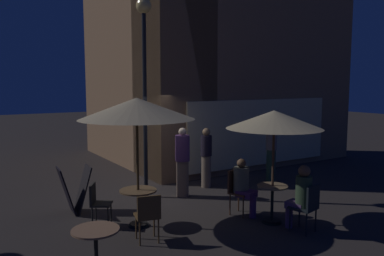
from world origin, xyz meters
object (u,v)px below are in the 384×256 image
(street_lamp_near_corner, at_px, (144,55))
(cafe_chair_2, at_px, (97,200))
(cafe_chair_3, at_px, (148,213))
(patron_standing_4, at_px, (271,152))
(patio_umbrella_1, at_px, (137,109))
(patron_seated_1, at_px, (301,194))
(patron_standing_3, at_px, (183,162))
(cafe_chair_1, at_px, (308,204))
(patron_standing_2, at_px, (206,157))
(patron_seated_0, at_px, (243,184))
(menu_sandwich_board, at_px, (75,190))
(cafe_table_2, at_px, (96,243))
(cafe_table_0, at_px, (272,198))
(cafe_table_1, at_px, (138,200))
(cafe_chair_0, at_px, (237,188))
(patio_umbrella_0, at_px, (274,120))

(street_lamp_near_corner, xyz_separation_m, cafe_chair_2, (-1.69, -1.34, -2.98))
(cafe_chair_3, distance_m, patron_standing_4, 5.26)
(patio_umbrella_1, height_order, patron_seated_1, patio_umbrella_1)
(patio_umbrella_1, bearing_deg, patron_standing_3, 35.88)
(cafe_chair_1, xyz_separation_m, patron_standing_2, (0.23, 3.74, 0.27))
(patio_umbrella_1, xyz_separation_m, patron_seated_0, (2.17, -0.60, -1.63))
(street_lamp_near_corner, distance_m, menu_sandwich_board, 3.52)
(cafe_table_2, height_order, cafe_chair_1, cafe_chair_1)
(patron_standing_4, bearing_deg, menu_sandwich_board, 81.65)
(cafe_table_0, distance_m, cafe_table_1, 2.69)
(patio_umbrella_1, bearing_deg, cafe_chair_3, -103.02)
(cafe_table_0, xyz_separation_m, patio_umbrella_1, (-2.38, 1.26, 1.81))
(patron_standing_2, bearing_deg, patron_standing_3, 39.02)
(street_lamp_near_corner, xyz_separation_m, patron_standing_2, (1.78, -0.05, -2.68))
(patron_seated_0, distance_m, patron_standing_3, 1.94)
(cafe_table_1, distance_m, patron_standing_3, 2.23)
(menu_sandwich_board, height_order, patron_standing_2, patron_standing_2)
(cafe_table_2, bearing_deg, patron_standing_2, 38.36)
(cafe_table_1, xyz_separation_m, cafe_chair_2, (-0.69, 0.42, -0.02))
(patron_seated_0, bearing_deg, street_lamp_near_corner, -171.91)
(patron_seated_1, relative_size, patron_standing_4, 0.75)
(cafe_table_0, xyz_separation_m, cafe_chair_0, (-0.26, 0.80, 0.07))
(cafe_chair_2, relative_size, patron_standing_2, 0.53)
(cafe_table_2, height_order, cafe_chair_3, cafe_chair_3)
(menu_sandwich_board, relative_size, cafe_chair_1, 1.08)
(patio_umbrella_0, relative_size, cafe_chair_2, 2.67)
(cafe_chair_1, distance_m, cafe_chair_3, 2.99)
(cafe_table_2, relative_size, patio_umbrella_1, 0.29)
(menu_sandwich_board, bearing_deg, patio_umbrella_1, -55.80)
(cafe_chair_2, relative_size, patron_standing_3, 0.49)
(patio_umbrella_1, relative_size, patron_seated_0, 2.08)
(patron_seated_1, relative_size, patron_standing_2, 0.80)
(menu_sandwich_board, distance_m, cafe_table_0, 4.22)
(cafe_table_1, bearing_deg, patio_umbrella_1, 90.00)
(patron_standing_3, bearing_deg, cafe_table_2, -77.58)
(cafe_table_2, bearing_deg, patron_standing_3, 42.22)
(patio_umbrella_1, relative_size, patron_standing_2, 1.57)
(patio_umbrella_1, xyz_separation_m, cafe_chair_0, (2.12, -0.46, -1.75))
(cafe_table_2, xyz_separation_m, patio_umbrella_0, (3.76, 0.32, 1.57))
(street_lamp_near_corner, xyz_separation_m, patron_seated_1, (1.52, -3.65, -2.78))
(cafe_table_0, distance_m, patron_seated_0, 0.71)
(cafe_table_1, bearing_deg, patron_seated_0, -15.56)
(menu_sandwich_board, relative_size, cafe_chair_0, 1.04)
(cafe_chair_0, bearing_deg, cafe_table_1, -120.36)
(patio_umbrella_0, xyz_separation_m, patron_seated_0, (-0.21, 0.66, -1.40))
(cafe_chair_2, xyz_separation_m, patron_seated_1, (3.21, -2.31, 0.21))
(cafe_table_1, distance_m, patron_standing_2, 3.28)
(patio_umbrella_1, bearing_deg, cafe_table_1, -90.00)
(menu_sandwich_board, height_order, cafe_table_1, menu_sandwich_board)
(menu_sandwich_board, relative_size, patron_seated_1, 0.78)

